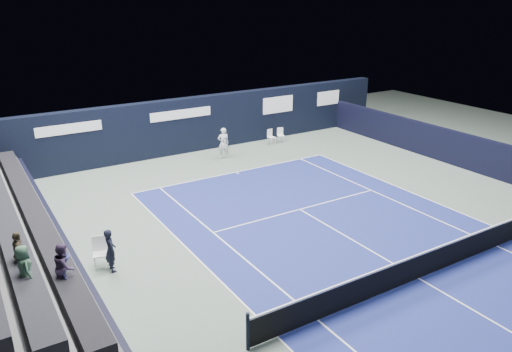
# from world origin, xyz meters

# --- Properties ---
(ground) EXTENTS (48.00, 48.00, 0.00)m
(ground) POSITION_xyz_m (0.00, 2.00, 0.00)
(ground) COLOR #58695F
(ground) RESTS_ON ground
(court_surface) EXTENTS (10.97, 23.77, 0.01)m
(court_surface) POSITION_xyz_m (0.00, 0.00, 0.00)
(court_surface) COLOR navy
(court_surface) RESTS_ON ground
(enclosure_wall_right) EXTENTS (0.30, 22.00, 1.80)m
(enclosure_wall_right) POSITION_xyz_m (10.50, 6.00, 0.90)
(enclosure_wall_right) COLOR black
(enclosure_wall_right) RESTS_ON ground
(folding_chair_back_a) EXTENTS (0.45, 0.44, 0.90)m
(folding_chair_back_a) POSITION_xyz_m (4.35, 15.23, 0.51)
(folding_chair_back_a) COLOR white
(folding_chair_back_a) RESTS_ON ground
(folding_chair_back_b) EXTENTS (0.48, 0.47, 0.87)m
(folding_chair_back_b) POSITION_xyz_m (5.12, 15.30, 0.50)
(folding_chair_back_b) COLOR white
(folding_chair_back_b) RESTS_ON ground
(line_judge_chair) EXTENTS (0.58, 0.57, 1.08)m
(line_judge_chair) POSITION_xyz_m (-8.42, 6.16, 0.61)
(line_judge_chair) COLOR white
(line_judge_chair) RESTS_ON ground
(line_judge) EXTENTS (0.36, 0.55, 1.49)m
(line_judge) POSITION_xyz_m (-8.20, 5.71, 0.74)
(line_judge) COLOR black
(line_judge) RESTS_ON ground
(court_markings) EXTENTS (11.03, 23.83, 0.00)m
(court_markings) POSITION_xyz_m (0.00, 0.00, 0.01)
(court_markings) COLOR white
(court_markings) RESTS_ON court_surface
(tennis_net) EXTENTS (12.90, 0.10, 1.10)m
(tennis_net) POSITION_xyz_m (0.00, 0.00, 0.51)
(tennis_net) COLOR black
(tennis_net) RESTS_ON ground
(back_sponsor_wall) EXTENTS (26.00, 0.63, 3.10)m
(back_sponsor_wall) POSITION_xyz_m (0.01, 16.50, 1.55)
(back_sponsor_wall) COLOR black
(back_sponsor_wall) RESTS_ON ground
(side_barrier_left) EXTENTS (0.33, 22.00, 1.20)m
(side_barrier_left) POSITION_xyz_m (-9.50, 5.97, 0.60)
(side_barrier_left) COLOR black
(side_barrier_left) RESTS_ON ground
(tennis_player) EXTENTS (0.71, 0.89, 1.72)m
(tennis_player) POSITION_xyz_m (0.60, 14.29, 0.86)
(tennis_player) COLOR white
(tennis_player) RESTS_ON ground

